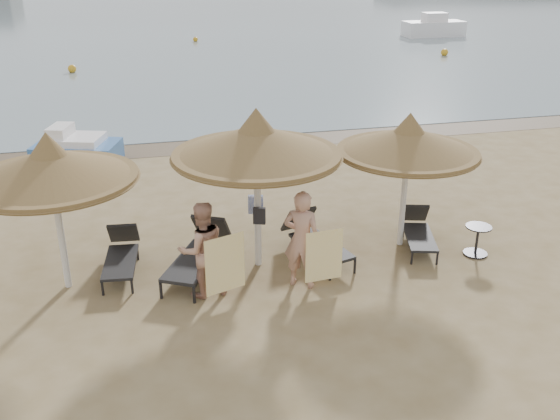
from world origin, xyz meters
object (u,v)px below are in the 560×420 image
at_px(lounger_far_right, 418,230).
at_px(lounger_near_left, 200,251).
at_px(person_left, 202,242).
at_px(person_right, 302,232).
at_px(pedal_boat, 76,149).
at_px(palapa_center, 257,142).
at_px(lounger_far_left, 121,253).
at_px(palapa_right, 408,141).
at_px(lounger_near_right, 314,238).
at_px(palapa_left, 50,166).
at_px(side_table, 477,241).

bearing_deg(lounger_far_right, lounger_near_left, -162.98).
distance_m(person_left, person_right, 1.80).
relative_size(lounger_near_left, pedal_boat, 0.83).
bearing_deg(palapa_center, lounger_near_left, -179.65).
distance_m(lounger_far_left, person_right, 3.59).
relative_size(lounger_far_left, person_right, 0.82).
bearing_deg(palapa_right, palapa_center, -176.74).
height_order(lounger_far_left, lounger_near_right, lounger_near_right).
bearing_deg(lounger_near_left, pedal_boat, 137.94).
bearing_deg(person_right, palapa_right, -123.52).
xyz_separation_m(lounger_far_left, pedal_boat, (-1.23, 6.90, 0.05)).
height_order(person_left, person_right, person_right).
bearing_deg(palapa_left, side_table, -4.25).
relative_size(palapa_right, lounger_far_left, 1.60).
height_order(side_table, person_left, person_left).
distance_m(side_table, pedal_boat, 11.45).
relative_size(lounger_near_left, side_table, 3.46).
xyz_separation_m(palapa_left, pedal_boat, (-0.25, 7.32, -1.96)).
xyz_separation_m(lounger_near_left, side_table, (5.56, -0.61, -0.13)).
distance_m(lounger_far_left, pedal_boat, 7.01).
height_order(palapa_right, side_table, palapa_right).
bearing_deg(person_right, lounger_near_right, -85.93).
bearing_deg(lounger_near_left, lounger_near_right, 30.72).
bearing_deg(lounger_near_left, lounger_far_left, -167.75).
distance_m(person_left, pedal_boat, 8.63).
bearing_deg(lounger_near_left, palapa_left, -152.00).
xyz_separation_m(lounger_near_right, person_left, (-2.37, -1.00, 0.66)).
bearing_deg(person_right, lounger_near_left, 2.66).
xyz_separation_m(palapa_left, lounger_far_left, (0.99, 0.42, -2.01)).
distance_m(side_table, person_right, 3.89).
height_order(lounger_near_right, person_left, person_left).
height_order(palapa_center, palapa_right, palapa_center).
distance_m(side_table, person_left, 5.65).
bearing_deg(pedal_boat, lounger_near_right, -37.62).
height_order(lounger_far_right, person_right, person_right).
bearing_deg(palapa_right, lounger_far_right, -16.15).
bearing_deg(person_left, person_right, 166.34).
bearing_deg(palapa_center, pedal_boat, 117.84).
xyz_separation_m(lounger_near_right, side_table, (3.23, -0.74, -0.09)).
bearing_deg(lounger_near_right, lounger_far_left, 160.29).
distance_m(palapa_center, person_right, 1.84).
bearing_deg(palapa_center, lounger_far_right, 1.26).
xyz_separation_m(lounger_far_left, person_left, (1.44, -1.28, 0.69)).
height_order(palapa_center, person_right, palapa_center).
distance_m(lounger_near_left, person_left, 1.07).
relative_size(lounger_far_left, pedal_boat, 0.68).
xyz_separation_m(lounger_near_right, lounger_far_right, (2.26, -0.04, -0.05)).
bearing_deg(person_left, palapa_center, -153.90).
distance_m(palapa_right, pedal_boat, 10.13).
xyz_separation_m(lounger_near_right, person_right, (-0.57, -1.10, 0.71)).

